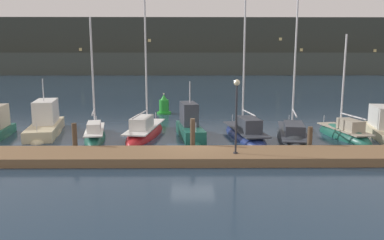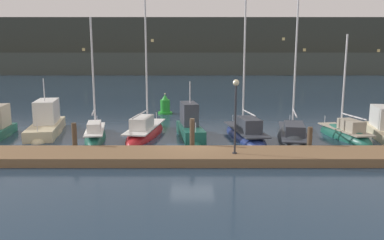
{
  "view_description": "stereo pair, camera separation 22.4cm",
  "coord_description": "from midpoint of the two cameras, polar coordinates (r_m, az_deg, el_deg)",
  "views": [
    {
      "loc": [
        -0.23,
        -20.86,
        5.5
      ],
      "look_at": [
        0.0,
        3.61,
        1.2
      ],
      "focal_mm": 35.0,
      "sensor_mm": 36.0,
      "label": 1
    },
    {
      "loc": [
        -0.01,
        -20.86,
        5.5
      ],
      "look_at": [
        0.0,
        3.61,
        1.2
      ],
      "focal_mm": 35.0,
      "sensor_mm": 36.0,
      "label": 2
    }
  ],
  "objects": [
    {
      "name": "sailboat_berth_7",
      "position": [
        25.78,
        15.32,
        -2.46
      ],
      "size": [
        3.53,
        8.4,
        12.11
      ],
      "color": "#2D3338",
      "rests_on": "ground"
    },
    {
      "name": "mooring_pile_3",
      "position": [
        22.32,
        17.74,
        -2.86
      ],
      "size": [
        0.28,
        0.28,
        1.45
      ],
      "primitive_type": "cylinder",
      "color": "#4C3D2D",
      "rests_on": "ground"
    },
    {
      "name": "dock_lamppost",
      "position": [
        19.03,
        6.98,
        2.41
      ],
      "size": [
        0.32,
        0.32,
        3.82
      ],
      "color": "#2D2D33",
      "rests_on": "dock"
    },
    {
      "name": "mooring_pile_2",
      "position": [
        21.21,
        0.31,
        -2.38
      ],
      "size": [
        0.28,
        0.28,
        1.93
      ],
      "primitive_type": "cylinder",
      "color": "#4C3D2D",
      "rests_on": "ground"
    },
    {
      "name": "sailboat_berth_8",
      "position": [
        27.02,
        22.44,
        -2.3
      ],
      "size": [
        2.53,
        5.82,
        7.61
      ],
      "color": "#195647",
      "rests_on": "ground"
    },
    {
      "name": "mooring_pile_1",
      "position": [
        22.23,
        -17.2,
        -2.58
      ],
      "size": [
        0.28,
        0.28,
        1.69
      ],
      "primitive_type": "cylinder",
      "color": "#4C3D2D",
      "rests_on": "ground"
    },
    {
      "name": "hillside_backdrop",
      "position": [
        114.79,
        -0.9,
        10.86
      ],
      "size": [
        240.0,
        23.0,
        15.82
      ],
      "color": "#333833",
      "rests_on": "ground"
    },
    {
      "name": "dock",
      "position": [
        19.79,
        0.33,
        -5.49
      ],
      "size": [
        33.84,
        2.8,
        0.45
      ],
      "primitive_type": "cube",
      "color": "brown",
      "rests_on": "ground"
    },
    {
      "name": "motorboat_berth_5",
      "position": [
        25.1,
        -0.07,
        -1.62
      ],
      "size": [
        2.21,
        5.13,
        4.26
      ],
      "color": "#195647",
      "rests_on": "ground"
    },
    {
      "name": "sailboat_berth_4",
      "position": [
        26.06,
        -6.9,
        -1.96
      ],
      "size": [
        2.79,
        7.41,
        10.92
      ],
      "color": "red",
      "rests_on": "ground"
    },
    {
      "name": "sailboat_berth_3",
      "position": [
        25.59,
        -14.29,
        -2.44
      ],
      "size": [
        2.4,
        5.73,
        8.49
      ],
      "color": "#195647",
      "rests_on": "ground"
    },
    {
      "name": "motorboat_berth_2",
      "position": [
        28.34,
        -21.09,
        -1.09
      ],
      "size": [
        3.29,
        7.13,
        4.5
      ],
      "color": "beige",
      "rests_on": "ground"
    },
    {
      "name": "sailboat_berth_6",
      "position": [
        25.46,
        8.36,
        -2.2
      ],
      "size": [
        2.91,
        7.11,
        10.43
      ],
      "color": "navy",
      "rests_on": "ground"
    },
    {
      "name": "channel_buoy",
      "position": [
        35.22,
        -3.95,
        2.14
      ],
      "size": [
        1.35,
        1.35,
        1.94
      ],
      "color": "green",
      "rests_on": "ground"
    },
    {
      "name": "ground_plane",
      "position": [
        21.58,
        0.3,
        -4.8
      ],
      "size": [
        400.0,
        400.0,
        0.0
      ],
      "primitive_type": "plane",
      "color": "#1E3347"
    }
  ]
}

